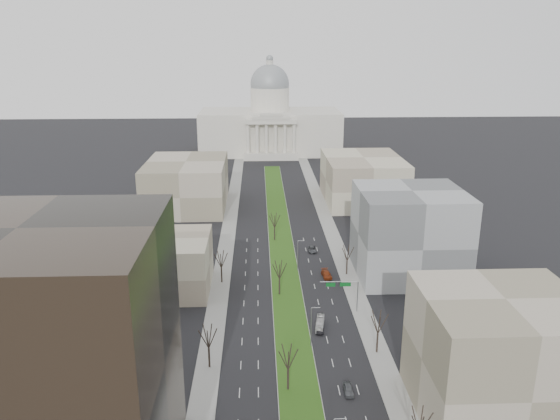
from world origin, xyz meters
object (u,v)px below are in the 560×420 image
object	(u,v)px
car_black	(319,328)
car_grey_far	(312,249)
car_grey_near	(348,389)
car_red	(326,274)
box_van	(320,323)

from	to	relation	value
car_black	car_grey_far	size ratio (longest dim) A/B	0.89
car_grey_near	car_grey_far	size ratio (longest dim) A/B	0.82
car_red	car_grey_far	bearing A→B (deg)	90.42
car_black	car_red	xyz separation A→B (m)	(5.15, 29.20, 0.05)
car_red	box_van	world-z (taller)	box_van
box_van	car_grey_far	bearing A→B (deg)	96.54
car_black	car_grey_far	distance (m)	48.56
car_black	car_grey_near	bearing A→B (deg)	-79.53
car_black	car_red	bearing A→B (deg)	83.26
car_red	car_grey_near	bearing A→B (deg)	-98.24
car_grey_near	car_black	distance (m)	22.81
car_grey_near	box_van	distance (m)	24.39
car_grey_near	car_black	xyz separation A→B (m)	(-2.86, 22.63, 0.03)
car_grey_near	car_grey_far	bearing A→B (deg)	90.37
car_black	car_red	world-z (taller)	car_red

